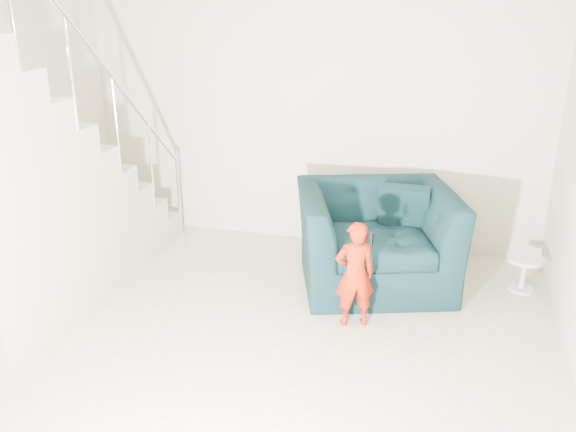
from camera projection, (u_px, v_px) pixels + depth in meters
The scene contains 9 objects.
floor at pixel (228, 374), 4.57m from camera, with size 5.50×5.50×0.00m, color gray.
back_wall at pixel (312, 123), 6.58m from camera, with size 5.00×5.00×0.00m, color #BFB79B.
armchair at pixel (376, 238), 5.84m from camera, with size 1.45×1.26×0.94m, color black.
toddler at pixel (355, 274), 5.10m from camera, with size 0.34×0.22×0.94m, color #912804.
side_table at pixel (524, 268), 5.77m from camera, with size 0.34×0.34×0.34m.
staircase at pixel (26, 208), 5.21m from camera, with size 1.02×3.03×3.62m.
cushion at pixel (404, 208), 5.91m from camera, with size 0.48×0.14×0.46m, color black.
throw at pixel (315, 224), 5.86m from camera, with size 0.05×0.45×0.51m, color black.
phone at pixel (372, 239), 4.92m from camera, with size 0.02×0.05×0.10m, color black.
Camera 1 is at (1.43, -3.61, 2.72)m, focal length 38.00 mm.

